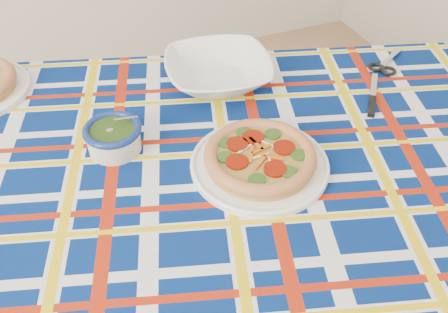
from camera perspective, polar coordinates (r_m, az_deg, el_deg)
name	(u,v)px	position (r m, az deg, el deg)	size (l,w,h in m)	color
dining_table	(191,195)	(1.10, -3.82, -4.41)	(1.72, 1.34, 0.71)	brown
tablecloth	(190,188)	(1.09, -3.88, -3.56)	(1.54, 0.97, 0.10)	navy
main_focaccia_plate	(260,157)	(1.04, 4.14, -0.05)	(0.30, 0.30, 0.06)	#AA863C
pesto_bowl	(113,136)	(1.11, -12.55, 2.34)	(0.13, 0.13, 0.08)	black
serving_bowl	(218,71)	(1.30, -0.65, 9.71)	(0.27, 0.27, 0.07)	white
table_knife	(374,86)	(1.35, 16.75, 7.74)	(0.21, 0.02, 0.01)	silver
kitchen_scissors	(391,58)	(1.48, 18.52, 10.62)	(0.17, 0.08, 0.01)	silver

